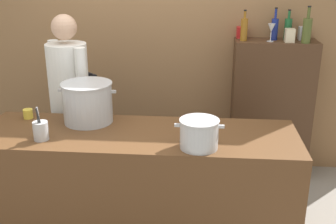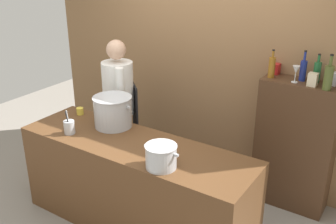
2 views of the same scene
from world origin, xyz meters
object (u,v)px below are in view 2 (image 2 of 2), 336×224
at_px(stockpot_large, 113,112).
at_px(butter_jar, 80,111).
at_px(utensil_crock, 69,127).
at_px(wine_bottle_green, 317,72).
at_px(wine_bottle_amber, 272,67).
at_px(spice_tin_silver, 332,79).
at_px(spice_tin_red, 275,69).
at_px(chef, 119,102).
at_px(wine_bottle_cobalt, 303,70).
at_px(wine_glass_wide, 296,71).
at_px(spice_tin_cream, 313,80).
at_px(stockpot_small, 161,156).
at_px(wine_bottle_olive, 328,77).

bearing_deg(stockpot_large, butter_jar, 176.51).
distance_m(utensil_crock, wine_bottle_green, 2.40).
distance_m(wine_bottle_amber, spice_tin_silver, 0.56).
bearing_deg(wine_bottle_green, butter_jar, -154.55).
distance_m(butter_jar, spice_tin_red, 2.08).
height_order(chef, utensil_crock, chef).
height_order(butter_jar, wine_bottle_cobalt, wine_bottle_cobalt).
bearing_deg(wine_glass_wide, utensil_crock, -142.69).
xyz_separation_m(chef, wine_bottle_green, (1.91, 0.63, 0.51)).
relative_size(wine_glass_wide, spice_tin_silver, 1.33).
distance_m(butter_jar, spice_tin_cream, 2.36).
height_order(stockpot_large, wine_bottle_amber, wine_bottle_amber).
bearing_deg(stockpot_small, spice_tin_cream, 59.29).
relative_size(wine_bottle_cobalt, spice_tin_silver, 2.42).
bearing_deg(wine_bottle_cobalt, utensil_crock, -141.53).
bearing_deg(stockpot_small, spice_tin_red, 76.19).
bearing_deg(spice_tin_cream, spice_tin_red, 156.89).
bearing_deg(stockpot_large, spice_tin_silver, 30.50).
bearing_deg(stockpot_small, wine_glass_wide, 65.11).
relative_size(butter_jar, spice_tin_red, 0.70).
xyz_separation_m(utensil_crock, spice_tin_cream, (1.88, 1.29, 0.46)).
bearing_deg(wine_glass_wide, chef, -163.24).
bearing_deg(chef, spice_tin_cream, -121.99).
bearing_deg(wine_bottle_green, wine_glass_wide, -147.52).
bearing_deg(butter_jar, wine_glass_wide, 24.81).
distance_m(stockpot_large, butter_jar, 0.51).
bearing_deg(spice_tin_silver, butter_jar, -155.84).
height_order(chef, stockpot_small, chef).
height_order(butter_jar, wine_glass_wide, wine_glass_wide).
bearing_deg(chef, stockpot_small, -173.11).
bearing_deg(stockpot_small, wine_bottle_amber, 74.41).
height_order(utensil_crock, wine_bottle_cobalt, wine_bottle_cobalt).
xyz_separation_m(wine_bottle_cobalt, wine_glass_wide, (-0.04, -0.09, 0.01)).
height_order(chef, spice_tin_silver, chef).
distance_m(chef, spice_tin_silver, 2.20).
xyz_separation_m(stockpot_large, wine_bottle_cobalt, (1.52, 1.03, 0.42)).
xyz_separation_m(chef, wine_bottle_cobalt, (1.79, 0.61, 0.51)).
bearing_deg(butter_jar, utensil_crock, -57.12).
bearing_deg(spice_tin_cream, spice_tin_silver, 41.11).
bearing_deg(wine_bottle_amber, chef, -159.90).
xyz_separation_m(spice_tin_cream, spice_tin_red, (-0.42, 0.18, -0.01)).
height_order(chef, stockpot_large, chef).
distance_m(butter_jar, wine_glass_wide, 2.23).
xyz_separation_m(chef, stockpot_large, (0.27, -0.41, 0.09)).
relative_size(utensil_crock, spice_tin_silver, 1.98).
height_order(wine_bottle_green, spice_tin_red, wine_bottle_green).
height_order(butter_jar, wine_bottle_amber, wine_bottle_amber).
bearing_deg(wine_glass_wide, wine_bottle_olive, -9.30).
bearing_deg(wine_bottle_green, stockpot_small, -118.62).
relative_size(wine_bottle_amber, wine_bottle_cobalt, 0.95).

